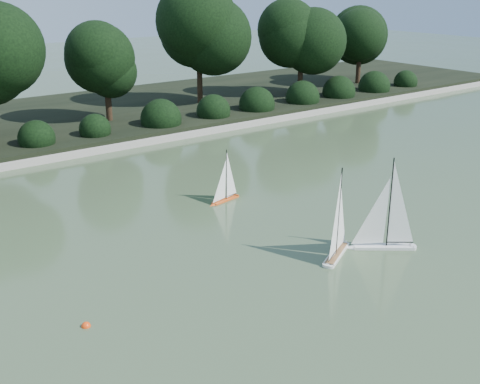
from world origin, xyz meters
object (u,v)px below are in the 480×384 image
(sailboat_white_b, at_px, (339,239))
(race_buoy, at_px, (86,326))
(sailboat_orange, at_px, (223,193))
(sailboat_white_a, at_px, (379,234))

(sailboat_white_b, xyz_separation_m, race_buoy, (-4.61, 0.46, -0.27))
(sailboat_white_b, relative_size, sailboat_orange, 1.41)
(sailboat_white_a, xyz_separation_m, sailboat_white_b, (-0.75, 0.28, -0.02))
(sailboat_orange, bearing_deg, race_buoy, -146.74)
(sailboat_white_b, relative_size, race_buoy, 13.13)
(sailboat_orange, height_order, race_buoy, sailboat_orange)
(sailboat_orange, bearing_deg, sailboat_white_b, -88.44)
(sailboat_white_a, bearing_deg, race_buoy, 172.14)
(sailboat_white_a, distance_m, sailboat_orange, 3.79)
(sailboat_white_a, height_order, sailboat_orange, sailboat_white_a)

